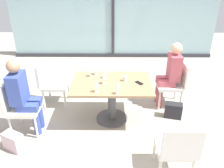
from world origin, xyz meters
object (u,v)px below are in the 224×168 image
object	(u,v)px
wine_glass_2	(104,76)
handbag_1	(13,142)
person_far_right	(170,72)
wine_glass_1	(118,86)
wine_glass_4	(91,69)
wine_glass_5	(96,68)
chair_far_right	(175,82)
wine_glass_0	(106,71)
chair_front_right	(177,147)
chair_side_end	(18,105)
handbag_0	(173,110)
coffee_cup	(125,78)
cell_phone_on_table	(139,83)
dining_table_main	(112,92)
wine_glass_3	(97,84)
chair_far_left	(50,81)
person_side_end	(23,94)

from	to	relation	value
wine_glass_2	handbag_1	world-z (taller)	wine_glass_2
person_far_right	wine_glass_1	xyz separation A→B (m)	(-0.99, -0.88, 0.16)
wine_glass_4	wine_glass_5	bearing A→B (deg)	43.35
chair_far_right	wine_glass_0	xyz separation A→B (m)	(-1.30, -0.33, 0.37)
chair_front_right	person_far_right	size ratio (longest dim) A/B	0.69
chair_side_end	handbag_0	xyz separation A→B (m)	(2.58, 0.39, -0.36)
wine_glass_1	handbag_0	world-z (taller)	wine_glass_1
coffee_cup	cell_phone_on_table	size ratio (longest dim) A/B	0.62
handbag_0	handbag_1	bearing A→B (deg)	-148.52
person_far_right	wine_glass_2	world-z (taller)	person_far_right
wine_glass_4	cell_phone_on_table	size ratio (longest dim) A/B	1.28
dining_table_main	wine_glass_3	distance (m)	0.50
chair_front_right	cell_phone_on_table	distance (m)	1.31
wine_glass_2	wine_glass_5	size ratio (longest dim) A/B	1.00
chair_far_left	handbag_0	bearing A→B (deg)	-10.86
chair_side_end	cell_phone_on_table	size ratio (longest dim) A/B	6.04
wine_glass_4	handbag_0	xyz separation A→B (m)	(1.47, -0.18, -0.72)
chair_side_end	handbag_0	world-z (taller)	chair_side_end
person_side_end	wine_glass_5	world-z (taller)	person_side_end
chair_far_right	coffee_cup	bearing A→B (deg)	-156.00
chair_far_left	coffee_cup	bearing A→B (deg)	-16.97
wine_glass_2	coffee_cup	distance (m)	0.38
wine_glass_4	dining_table_main	bearing A→B (deg)	-32.48
wine_glass_2	handbag_0	size ratio (longest dim) A/B	0.62
person_far_right	coffee_cup	world-z (taller)	person_far_right
chair_far_left	wine_glass_2	xyz separation A→B (m)	(1.06, -0.54, 0.37)
person_side_end	handbag_0	world-z (taller)	person_side_end
wine_glass_1	wine_glass_3	bearing A→B (deg)	169.97
wine_glass_3	handbag_1	bearing A→B (deg)	-159.44
person_side_end	wine_glass_1	distance (m)	1.47
chair_far_left	wine_glass_3	xyz separation A→B (m)	(0.96, -0.82, 0.37)
person_side_end	wine_glass_2	xyz separation A→B (m)	(1.24, 0.29, 0.16)
coffee_cup	wine_glass_2	bearing A→B (deg)	-162.81
chair_side_end	cell_phone_on_table	distance (m)	1.97
handbag_1	dining_table_main	bearing A→B (deg)	55.02
chair_side_end	handbag_1	xyz separation A→B (m)	(0.03, -0.45, -0.36)
chair_side_end	chair_far_left	bearing A→B (deg)	70.72
wine_glass_2	wine_glass_4	size ratio (longest dim) A/B	1.00
person_side_end	wine_glass_3	xyz separation A→B (m)	(1.14, 0.01, 0.16)
handbag_0	wine_glass_0	bearing A→B (deg)	-171.95
wine_glass_3	wine_glass_4	world-z (taller)	same
wine_glass_2	wine_glass_3	size ratio (longest dim) A/B	1.00
cell_phone_on_table	handbag_0	bearing A→B (deg)	-29.85
handbag_1	handbag_0	bearing A→B (deg)	44.95
wine_glass_1	wine_glass_2	size ratio (longest dim) A/B	1.00
chair_far_right	wine_glass_0	size ratio (longest dim) A/B	4.70
wine_glass_0	wine_glass_2	xyz separation A→B (m)	(-0.02, -0.21, 0.00)
chair_far_right	wine_glass_4	bearing A→B (deg)	-170.34
wine_glass_5	wine_glass_2	bearing A→B (deg)	-66.20
wine_glass_1	cell_phone_on_table	size ratio (longest dim) A/B	1.28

